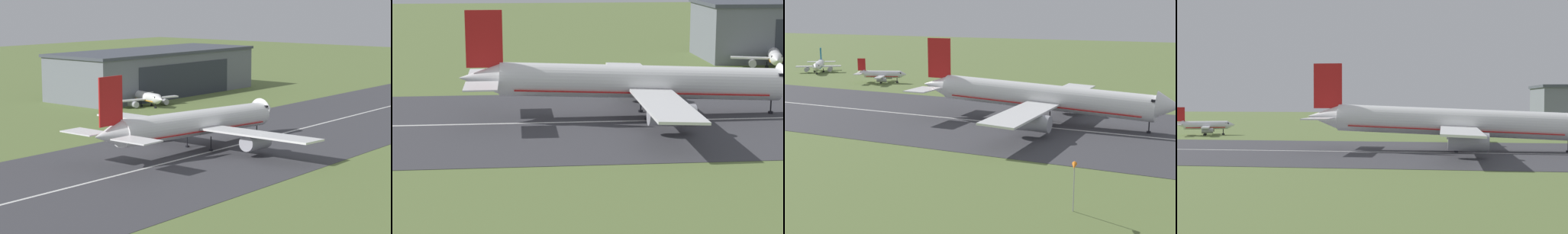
% 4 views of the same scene
% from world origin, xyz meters
% --- Properties ---
extents(runway_strip, '(506.50, 52.21, 0.06)m').
position_xyz_m(runway_strip, '(0.00, 101.19, 0.03)').
color(runway_strip, '#3D3D42').
rests_on(runway_strip, ground_plane).
extents(runway_centreline, '(455.85, 0.70, 0.01)m').
position_xyz_m(runway_centreline, '(0.00, 101.19, 0.07)').
color(runway_centreline, silver).
rests_on(runway_centreline, runway_strip).
extents(airplane_landing, '(58.97, 56.86, 18.02)m').
position_xyz_m(airplane_landing, '(28.15, 104.89, 5.75)').
color(airplane_landing, white).
rests_on(airplane_landing, ground_plane).
extents(airplane_parked_west, '(18.95, 21.74, 9.04)m').
position_xyz_m(airplane_parked_west, '(-83.86, 160.30, 2.81)').
color(airplane_parked_west, white).
rests_on(airplane_parked_west, ground_plane).
extents(airplane_parked_east, '(18.03, 16.23, 8.23)m').
position_xyz_m(airplane_parked_east, '(-42.97, 145.22, 2.82)').
color(airplane_parked_east, white).
rests_on(airplane_parked_east, ground_plane).
extents(windsock_pole, '(1.05, 2.32, 6.49)m').
position_xyz_m(windsock_pole, '(49.33, 55.31, 5.76)').
color(windsock_pole, '#B7B7BC').
rests_on(windsock_pole, ground_plane).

